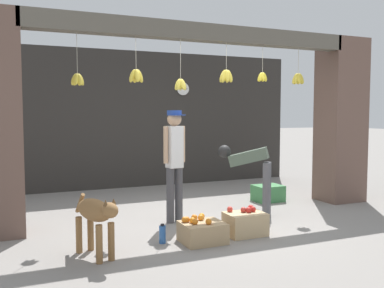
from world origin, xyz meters
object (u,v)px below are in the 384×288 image
dog (96,215)px  water_bottle (162,234)px  fruit_crate_oranges (202,232)px  shopkeeper (174,157)px  worker_stooping (252,169)px  fruit_crate_apples (245,223)px  wall_clock (183,89)px  produce_box_green (268,193)px

dog → water_bottle: 0.91m
fruit_crate_oranges → shopkeeper: bearing=87.9°
worker_stooping → water_bottle: size_ratio=4.53×
fruit_crate_apples → wall_clock: bearing=79.2°
worker_stooping → fruit_crate_oranges: size_ratio=2.10×
fruit_crate_apples → dog: bearing=-177.0°
shopkeeper → dog: bearing=28.4°
worker_stooping → water_bottle: bearing=155.0°
water_bottle → shopkeeper: bearing=60.6°
dog → produce_box_green: 3.75m
shopkeeper → water_bottle: 1.28m
dog → water_bottle: (0.81, 0.19, -0.36)m
shopkeeper → wall_clock: 3.46m
wall_clock → shopkeeper: bearing=-114.2°
produce_box_green → water_bottle: (-2.50, -1.55, -0.03)m
dog → fruit_crate_oranges: bearing=73.5°
fruit_crate_apples → water_bottle: (-1.08, 0.09, -0.04)m
shopkeeper → fruit_crate_oranges: bearing=77.3°
dog → shopkeeper: size_ratio=0.53×
water_bottle → wall_clock: wall_clock is taller
produce_box_green → water_bottle: bearing=-148.1°
shopkeeper → fruit_crate_oranges: 1.29m
produce_box_green → water_bottle: 2.94m
dog → fruit_crate_oranges: size_ratio=1.67×
dog → fruit_crate_apples: (1.89, 0.10, -0.31)m
fruit_crate_oranges → wall_clock: bearing=71.0°
produce_box_green → water_bottle: size_ratio=2.09×
shopkeeper → produce_box_green: 2.27m
fruit_crate_apples → produce_box_green: (1.42, 1.64, -0.01)m
shopkeeper → wall_clock: size_ratio=5.50×
fruit_crate_apples → worker_stooping: bearing=54.3°
fruit_crate_apples → water_bottle: 1.08m
shopkeeper → worker_stooping: (1.22, -0.07, -0.22)m
dog → worker_stooping: bearing=93.1°
worker_stooping → shopkeeper: bearing=126.8°
water_bottle → fruit_crate_oranges: bearing=-18.8°
produce_box_green → dog: bearing=-152.3°
dog → shopkeeper: (1.30, 1.05, 0.46)m
shopkeeper → fruit_crate_apples: (0.59, -0.95, -0.77)m
dog → worker_stooping: size_ratio=0.80×
shopkeeper → fruit_crate_apples: 1.36m
shopkeeper → water_bottle: bearing=50.0°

